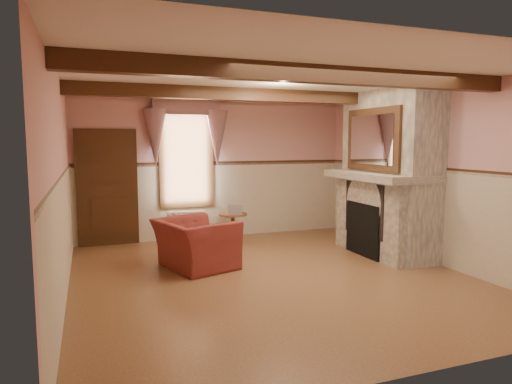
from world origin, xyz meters
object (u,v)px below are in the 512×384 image
object	(u,v)px
armchair	(195,244)
bowl	(372,169)
oil_lamp	(371,163)
radiator	(185,227)
side_table	(233,227)
mantel_clock	(355,164)

from	to	relation	value
armchair	bowl	world-z (taller)	bowl
bowl	oil_lamp	bearing A→B (deg)	90.00
radiator	bowl	size ratio (longest dim) A/B	2.26
side_table	bowl	xyz separation A→B (m)	(2.06, -1.60, 1.18)
mantel_clock	oil_lamp	bearing A→B (deg)	-90.00
side_table	bowl	bearing A→B (deg)	-37.90
armchair	mantel_clock	size ratio (longest dim) A/B	4.81
armchair	radiator	xyz separation A→B (m)	(0.22, 1.86, -0.08)
armchair	bowl	size ratio (longest dim) A/B	3.73
side_table	mantel_clock	size ratio (longest dim) A/B	2.31
armchair	oil_lamp	xyz separation A→B (m)	(3.16, 0.05, 1.18)
side_table	radiator	bearing A→B (deg)	163.38
radiator	bowl	bearing A→B (deg)	-23.22
radiator	bowl	distance (m)	3.67
side_table	bowl	distance (m)	2.87
mantel_clock	bowl	bearing A→B (deg)	-90.00
bowl	mantel_clock	xyz separation A→B (m)	(0.00, 0.57, 0.06)
oil_lamp	bowl	bearing A→B (deg)	-90.00
armchair	side_table	size ratio (longest dim) A/B	2.08
armchair	bowl	bearing A→B (deg)	-107.52
mantel_clock	oil_lamp	size ratio (longest dim) A/B	0.86
bowl	mantel_clock	distance (m)	0.58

